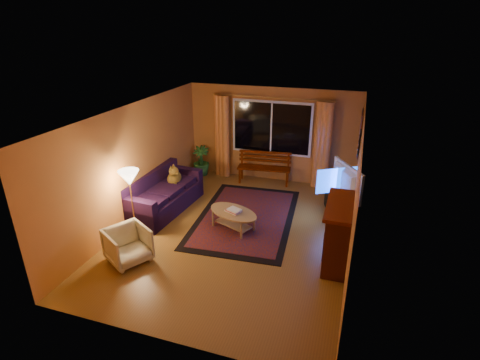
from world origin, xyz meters
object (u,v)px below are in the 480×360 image
(coffee_table, at_px, (233,220))
(sofa, at_px, (163,192))
(tv_console, at_px, (339,206))
(armchair, at_px, (128,244))
(floor_lamp, at_px, (132,204))
(bench, at_px, (264,175))

(coffee_table, bearing_deg, sofa, 169.11)
(sofa, relative_size, tv_console, 1.68)
(armchair, height_order, floor_lamp, floor_lamp)
(armchair, xyz_separation_m, coffee_table, (1.44, 1.64, -0.15))
(bench, relative_size, tv_console, 1.10)
(floor_lamp, bearing_deg, sofa, 90.25)
(bench, height_order, coffee_table, bench)
(bench, height_order, armchair, armchair)
(bench, distance_m, coffee_table, 2.56)
(tv_console, bearing_deg, coffee_table, -164.27)
(floor_lamp, distance_m, coffee_table, 2.06)
(armchair, bearing_deg, floor_lamp, 55.35)
(bench, distance_m, armchair, 4.44)
(bench, xyz_separation_m, armchair, (-1.42, -4.20, 0.15))
(coffee_table, relative_size, tv_console, 0.89)
(bench, bearing_deg, armchair, -115.48)
(coffee_table, bearing_deg, floor_lamp, -154.58)
(armchair, height_order, coffee_table, armchair)
(bench, height_order, floor_lamp, floor_lamp)
(bench, distance_m, floor_lamp, 3.89)
(armchair, relative_size, coffee_table, 0.63)
(floor_lamp, relative_size, tv_console, 1.12)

